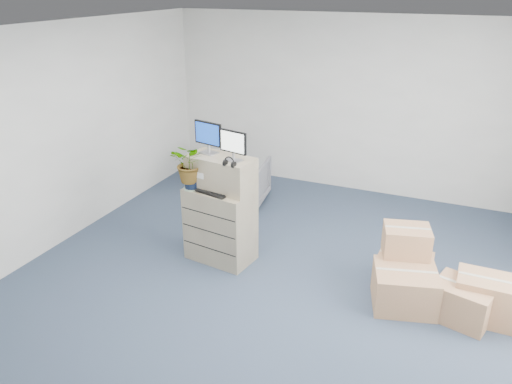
# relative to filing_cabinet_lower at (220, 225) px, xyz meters

# --- Properties ---
(ground) EXTENTS (7.00, 7.00, 0.00)m
(ground) POSITION_rel_filing_cabinet_lower_xyz_m (0.84, -0.58, -0.47)
(ground) COLOR #2A354B
(ground) RESTS_ON ground
(wall_back) EXTENTS (6.00, 0.02, 2.80)m
(wall_back) POSITION_rel_filing_cabinet_lower_xyz_m (0.84, 2.93, 0.93)
(wall_back) COLOR silver
(wall_back) RESTS_ON ground
(filing_cabinet_lower) EXTENTS (0.86, 0.60, 0.94)m
(filing_cabinet_lower) POSITION_rel_filing_cabinet_lower_xyz_m (0.00, 0.00, 0.00)
(filing_cabinet_lower) COLOR gray
(filing_cabinet_lower) RESTS_ON ground
(filing_cabinet_upper) EXTENTS (0.85, 0.51, 0.40)m
(filing_cabinet_upper) POSITION_rel_filing_cabinet_lower_xyz_m (0.01, 0.04, 0.67)
(filing_cabinet_upper) COLOR gray
(filing_cabinet_upper) RESTS_ON filing_cabinet_lower
(monitor_left) EXTENTS (0.39, 0.19, 0.39)m
(monitor_left) POSITION_rel_filing_cabinet_lower_xyz_m (-0.18, 0.11, 1.09)
(monitor_left) COLOR #99999E
(monitor_left) RESTS_ON filing_cabinet_upper
(monitor_right) EXTENTS (0.36, 0.18, 0.36)m
(monitor_right) POSITION_rel_filing_cabinet_lower_xyz_m (0.20, -0.02, 1.07)
(monitor_right) COLOR #99999E
(monitor_right) RESTS_ON filing_cabinet_upper
(headphones) EXTENTS (0.14, 0.03, 0.14)m
(headphones) POSITION_rel_filing_cabinet_lower_xyz_m (0.23, -0.17, 0.91)
(headphones) COLOR black
(headphones) RESTS_ON filing_cabinet_upper
(keyboard) EXTENTS (0.48, 0.28, 0.02)m
(keyboard) POSITION_rel_filing_cabinet_lower_xyz_m (-0.03, -0.11, 0.48)
(keyboard) COLOR black
(keyboard) RESTS_ON filing_cabinet_lower
(mouse) EXTENTS (0.10, 0.09, 0.03)m
(mouse) POSITION_rel_filing_cabinet_lower_xyz_m (0.34, -0.16, 0.48)
(mouse) COLOR silver
(mouse) RESTS_ON filing_cabinet_lower
(water_bottle) EXTENTS (0.07, 0.07, 0.25)m
(water_bottle) POSITION_rel_filing_cabinet_lower_xyz_m (0.08, 0.03, 0.59)
(water_bottle) COLOR gray
(water_bottle) RESTS_ON filing_cabinet_lower
(phone_dock) EXTENTS (0.06, 0.05, 0.13)m
(phone_dock) POSITION_rel_filing_cabinet_lower_xyz_m (-0.01, 0.01, 0.51)
(phone_dock) COLOR silver
(phone_dock) RESTS_ON filing_cabinet_lower
(external_drive) EXTENTS (0.21, 0.18, 0.05)m
(external_drive) POSITION_rel_filing_cabinet_lower_xyz_m (0.32, 0.11, 0.49)
(external_drive) COLOR black
(external_drive) RESTS_ON filing_cabinet_lower
(tissue_box) EXTENTS (0.20, 0.10, 0.07)m
(tissue_box) POSITION_rel_filing_cabinet_lower_xyz_m (0.30, 0.02, 0.56)
(tissue_box) COLOR #4186E0
(tissue_box) RESTS_ON external_drive
(potted_plant) EXTENTS (0.50, 0.54, 0.46)m
(potted_plant) POSITION_rel_filing_cabinet_lower_xyz_m (-0.32, -0.10, 0.73)
(potted_plant) COLOR #91AE8C
(potted_plant) RESTS_ON filing_cabinet_lower
(office_chair) EXTENTS (0.83, 0.79, 0.76)m
(office_chair) POSITION_rel_filing_cabinet_lower_xyz_m (-0.49, 1.70, -0.09)
(office_chair) COLOR slate
(office_chair) RESTS_ON ground
(cardboard_boxes) EXTENTS (1.55, 0.99, 0.75)m
(cardboard_boxes) POSITION_rel_filing_cabinet_lower_xyz_m (2.53, 0.03, -0.21)
(cardboard_boxes) COLOR #A5784F
(cardboard_boxes) RESTS_ON ground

